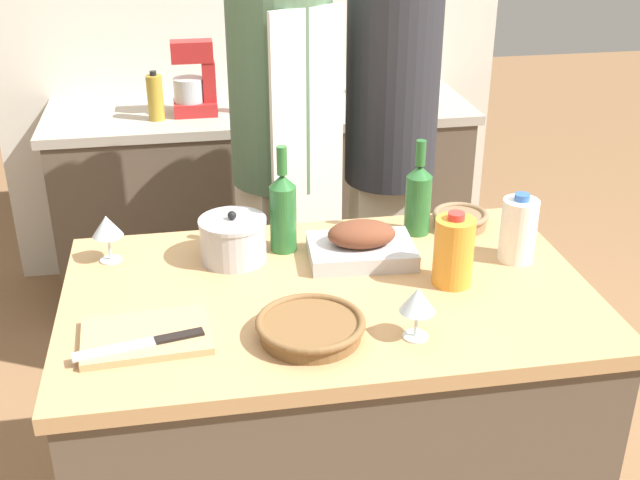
# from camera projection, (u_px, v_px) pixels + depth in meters

# --- Properties ---
(kitchen_island) EXTENTS (1.34, 0.83, 0.89)m
(kitchen_island) POSITION_uv_depth(u_px,v_px,m) (328.00, 428.00, 2.24)
(kitchen_island) COLOR brown
(kitchen_island) RESTS_ON ground_plane
(back_counter) EXTENTS (1.84, 0.60, 0.89)m
(back_counter) POSITION_uv_depth(u_px,v_px,m) (263.00, 201.00, 3.68)
(back_counter) COLOR brown
(back_counter) RESTS_ON ground_plane
(back_wall) EXTENTS (2.34, 0.10, 2.55)m
(back_wall) POSITION_uv_depth(u_px,v_px,m) (249.00, 3.00, 3.63)
(back_wall) COLOR silver
(back_wall) RESTS_ON ground_plane
(roasting_pan) EXTENTS (0.30, 0.22, 0.11)m
(roasting_pan) POSITION_uv_depth(u_px,v_px,m) (361.00, 245.00, 2.18)
(roasting_pan) COLOR #BCBCC1
(roasting_pan) RESTS_ON kitchen_island
(wicker_basket) EXTENTS (0.25, 0.25, 0.05)m
(wicker_basket) POSITION_uv_depth(u_px,v_px,m) (310.00, 327.00, 1.83)
(wicker_basket) COLOR brown
(wicker_basket) RESTS_ON kitchen_island
(cutting_board) EXTENTS (0.30, 0.22, 0.02)m
(cutting_board) POSITION_uv_depth(u_px,v_px,m) (146.00, 336.00, 1.83)
(cutting_board) COLOR tan
(cutting_board) RESTS_ON kitchen_island
(stock_pot) EXTENTS (0.18, 0.18, 0.14)m
(stock_pot) POSITION_uv_depth(u_px,v_px,m) (233.00, 239.00, 2.16)
(stock_pot) COLOR #B7B7BC
(stock_pot) RESTS_ON kitchen_island
(mixing_bowl) EXTENTS (0.17, 0.17, 0.05)m
(mixing_bowl) POSITION_uv_depth(u_px,v_px,m) (460.00, 218.00, 2.37)
(mixing_bowl) COLOR #846647
(mixing_bowl) RESTS_ON kitchen_island
(juice_jug) EXTENTS (0.10, 0.10, 0.20)m
(juice_jug) POSITION_uv_depth(u_px,v_px,m) (454.00, 251.00, 2.03)
(juice_jug) COLOR orange
(juice_jug) RESTS_ON kitchen_island
(milk_jug) EXTENTS (0.10, 0.10, 0.19)m
(milk_jug) POSITION_uv_depth(u_px,v_px,m) (518.00, 230.00, 2.15)
(milk_jug) COLOR white
(milk_jug) RESTS_ON kitchen_island
(wine_bottle_green) EXTENTS (0.07, 0.07, 0.28)m
(wine_bottle_green) POSITION_uv_depth(u_px,v_px,m) (418.00, 197.00, 2.30)
(wine_bottle_green) COLOR #28662D
(wine_bottle_green) RESTS_ON kitchen_island
(wine_bottle_dark) EXTENTS (0.07, 0.07, 0.30)m
(wine_bottle_dark) POSITION_uv_depth(u_px,v_px,m) (283.00, 210.00, 2.19)
(wine_bottle_dark) COLOR #28662D
(wine_bottle_dark) RESTS_ON kitchen_island
(wine_glass_left) EXTENTS (0.08, 0.08, 0.13)m
(wine_glass_left) POSITION_uv_depth(u_px,v_px,m) (107.00, 227.00, 2.14)
(wine_glass_left) COLOR silver
(wine_glass_left) RESTS_ON kitchen_island
(wine_glass_right) EXTENTS (0.08, 0.08, 0.13)m
(wine_glass_right) POSITION_uv_depth(u_px,v_px,m) (418.00, 301.00, 1.80)
(wine_glass_right) COLOR silver
(wine_glass_right) RESTS_ON kitchen_island
(knife_chef) EXTENTS (0.29, 0.09, 0.01)m
(knife_chef) POSITION_uv_depth(u_px,v_px,m) (144.00, 343.00, 1.78)
(knife_chef) COLOR #B7B7BC
(knife_chef) RESTS_ON cutting_board
(stand_mixer) EXTENTS (0.18, 0.14, 0.31)m
(stand_mixer) POSITION_uv_depth(u_px,v_px,m) (194.00, 84.00, 3.34)
(stand_mixer) COLOR #B22323
(stand_mixer) RESTS_ON back_counter
(condiment_bottle_tall) EXTENTS (0.07, 0.07, 0.20)m
(condiment_bottle_tall) POSITION_uv_depth(u_px,v_px,m) (155.00, 97.00, 3.28)
(condiment_bottle_tall) COLOR #B28E2D
(condiment_bottle_tall) RESTS_ON back_counter
(condiment_bottle_short) EXTENTS (0.06, 0.06, 0.15)m
(condiment_bottle_short) POSITION_uv_depth(u_px,v_px,m) (247.00, 97.00, 3.38)
(condiment_bottle_short) COLOR #234C28
(condiment_bottle_short) RESTS_ON back_counter
(condiment_bottle_extra) EXTENTS (0.05, 0.05, 0.22)m
(condiment_bottle_extra) POSITION_uv_depth(u_px,v_px,m) (367.00, 72.00, 3.64)
(condiment_bottle_extra) COLOR maroon
(condiment_bottle_extra) RESTS_ON back_counter
(person_cook_aproned) EXTENTS (0.37, 0.39, 1.79)m
(person_cook_aproned) POSITION_uv_depth(u_px,v_px,m) (282.00, 143.00, 2.75)
(person_cook_aproned) COLOR beige
(person_cook_aproned) RESTS_ON ground_plane
(person_cook_guest) EXTENTS (0.32, 0.32, 1.71)m
(person_cook_guest) POSITION_uv_depth(u_px,v_px,m) (390.00, 144.00, 2.86)
(person_cook_guest) COLOR beige
(person_cook_guest) RESTS_ON ground_plane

